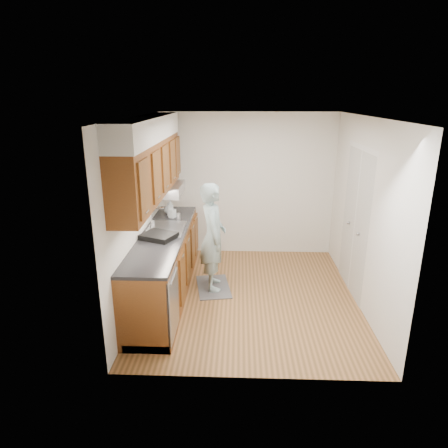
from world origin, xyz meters
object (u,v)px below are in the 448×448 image
Objects in this scene: steel_can at (178,217)px; soap_bottle_a at (170,208)px; person at (213,230)px; soap_bottle_c at (168,208)px; soap_bottle_b at (172,211)px; dish_rack at (159,236)px.

soap_bottle_a is at bearing 131.06° from steel_can.
soap_bottle_a is (-0.70, 0.53, 0.17)m from person.
soap_bottle_a reaches higher than soap_bottle_c.
soap_bottle_b reaches higher than soap_bottle_c.
person is 10.22× the size of soap_bottle_c.
soap_bottle_a reaches higher than soap_bottle_b.
soap_bottle_c is at bearing 109.17° from soap_bottle_a.
person reaches higher than steel_can.
soap_bottle_a is 0.06m from soap_bottle_b.
soap_bottle_a is 1.00m from dish_rack.
person is at bearing -37.05° from soap_bottle_b.
steel_can is 0.26× the size of dish_rack.
soap_bottle_c is at bearing 114.21° from soap_bottle_b.
soap_bottle_c is 0.42m from steel_can.
dish_rack is at bearing -89.62° from soap_bottle_a.
soap_bottle_a is 0.67× the size of dish_rack.
soap_bottle_a is 1.60× the size of soap_bottle_c.
person is 9.21× the size of soap_bottle_b.
person is at bearing -37.39° from soap_bottle_a.
dish_rack is (-0.14, -0.82, -0.02)m from steel_can.
person is 0.84m from soap_bottle_b.
soap_bottle_a is at bearing 44.90° from person.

